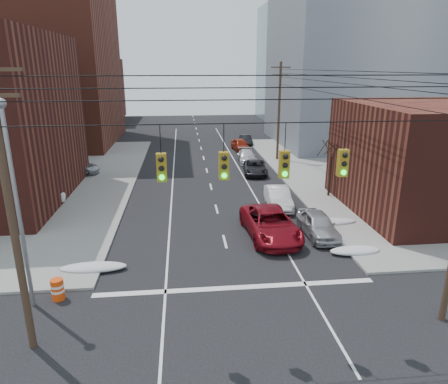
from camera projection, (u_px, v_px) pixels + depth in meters
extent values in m
cube|color=brown|center=(14.00, 30.00, 52.26)|extent=(24.00, 20.00, 30.00)
cube|color=#4B1C16|center=(62.00, 90.00, 79.43)|extent=(22.00, 18.00, 12.00)
cube|color=gray|center=(362.00, 51.00, 53.78)|extent=(22.00, 20.00, 25.00)
cube|color=gray|center=(314.00, 64.00, 79.09)|extent=(20.00, 18.00, 22.00)
cylinder|color=#473323|center=(11.00, 215.00, 13.97)|extent=(0.28, 0.28, 11.00)
cylinder|color=#473323|center=(279.00, 113.00, 45.06)|extent=(0.28, 0.28, 11.00)
cube|color=#473323|center=(281.00, 67.00, 43.59)|extent=(2.20, 0.12, 0.12)
cube|color=#473323|center=(280.00, 75.00, 43.83)|extent=(1.80, 0.12, 0.12)
cylinder|color=black|center=(252.00, 123.00, 13.88)|extent=(17.00, 0.04, 0.04)
cylinder|color=black|center=(160.00, 139.00, 13.72)|extent=(0.03, 0.03, 1.00)
cube|color=olive|center=(162.00, 167.00, 14.02)|extent=(0.35, 0.30, 1.00)
sphere|color=black|center=(161.00, 159.00, 13.76)|extent=(0.20, 0.20, 0.20)
sphere|color=black|center=(161.00, 168.00, 13.86)|extent=(0.20, 0.20, 0.20)
sphere|color=#0CE526|center=(162.00, 177.00, 13.95)|extent=(0.20, 0.20, 0.20)
cylinder|color=black|center=(224.00, 138.00, 13.93)|extent=(0.03, 0.03, 1.00)
cube|color=olive|center=(224.00, 166.00, 14.24)|extent=(0.35, 0.30, 1.00)
sphere|color=black|center=(224.00, 158.00, 13.98)|extent=(0.20, 0.20, 0.20)
sphere|color=black|center=(224.00, 167.00, 14.07)|extent=(0.20, 0.20, 0.20)
sphere|color=#0CE526|center=(224.00, 176.00, 14.17)|extent=(0.20, 0.20, 0.20)
cylinder|color=black|center=(285.00, 137.00, 14.15)|extent=(0.03, 0.03, 1.00)
cube|color=olive|center=(284.00, 164.00, 14.45)|extent=(0.35, 0.30, 1.00)
sphere|color=black|center=(286.00, 157.00, 14.20)|extent=(0.20, 0.20, 0.20)
sphere|color=black|center=(285.00, 165.00, 14.29)|extent=(0.20, 0.20, 0.20)
sphere|color=#0CE526|center=(285.00, 174.00, 14.39)|extent=(0.20, 0.20, 0.20)
cylinder|color=black|center=(345.00, 136.00, 14.37)|extent=(0.03, 0.03, 1.00)
cube|color=olive|center=(343.00, 163.00, 14.67)|extent=(0.35, 0.30, 1.00)
sphere|color=black|center=(345.00, 155.00, 14.41)|extent=(0.20, 0.20, 0.20)
sphere|color=black|center=(344.00, 164.00, 14.51)|extent=(0.20, 0.20, 0.20)
sphere|color=#0CE526|center=(344.00, 172.00, 14.61)|extent=(0.20, 0.20, 0.20)
cylinder|color=gray|center=(19.00, 213.00, 17.02)|extent=(0.18, 0.18, 9.00)
sphere|color=gray|center=(1.00, 103.00, 15.64)|extent=(0.44, 0.44, 0.44)
cylinder|color=black|center=(330.00, 177.00, 33.02)|extent=(0.20, 0.20, 3.50)
cylinder|color=black|center=(336.00, 149.00, 32.47)|extent=(0.27, 0.82, 1.19)
cylinder|color=black|center=(332.00, 147.00, 32.86)|extent=(1.17, 0.54, 1.38)
cylinder|color=black|center=(324.00, 146.00, 32.95)|extent=(1.44, 1.00, 1.48)
cylinder|color=black|center=(327.00, 149.00, 32.34)|extent=(0.17, 0.84, 1.19)
cylinder|color=black|center=(329.00, 149.00, 31.86)|extent=(0.82, 0.99, 1.40)
cylinder|color=black|center=(337.00, 150.00, 31.48)|extent=(1.74, 0.21, 1.43)
cylinder|color=black|center=(337.00, 150.00, 32.14)|extent=(0.48, 0.73, 1.20)
ellipsoid|color=silver|center=(94.00, 267.00, 21.36)|extent=(3.50, 1.08, 0.42)
ellipsoid|color=silver|center=(355.00, 251.00, 23.31)|extent=(3.00, 1.08, 0.42)
ellipsoid|color=silver|center=(328.00, 222.00, 27.58)|extent=(4.00, 1.08, 0.42)
imported|color=maroon|center=(270.00, 224.00, 25.48)|extent=(3.34, 6.53, 1.76)
imported|color=#B0AFB4|center=(318.00, 224.00, 25.67)|extent=(1.93, 4.59, 1.55)
imported|color=white|center=(278.00, 198.00, 30.91)|extent=(1.93, 4.80, 1.55)
imported|color=black|center=(255.00, 168.00, 40.47)|extent=(2.79, 5.10, 1.35)
imported|color=silver|center=(247.00, 157.00, 45.41)|extent=(2.16, 4.83, 1.37)
imported|color=maroon|center=(240.00, 145.00, 51.99)|extent=(2.30, 4.59, 1.50)
imported|color=black|center=(246.00, 140.00, 55.95)|extent=(1.39, 3.97, 1.31)
imported|color=silver|center=(34.00, 195.00, 31.12)|extent=(4.83, 2.61, 1.51)
imported|color=#A6A6AB|center=(75.00, 168.00, 39.91)|extent=(4.86, 2.55, 1.31)
imported|color=#A09FA4|center=(32.00, 176.00, 36.52)|extent=(4.47, 2.84, 1.42)
cylinder|color=#EA430C|center=(58.00, 289.00, 18.66)|extent=(0.64, 0.64, 1.04)
cylinder|color=white|center=(57.00, 286.00, 18.60)|extent=(0.65, 0.65, 0.12)
cylinder|color=white|center=(58.00, 290.00, 18.68)|extent=(0.65, 0.65, 0.12)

